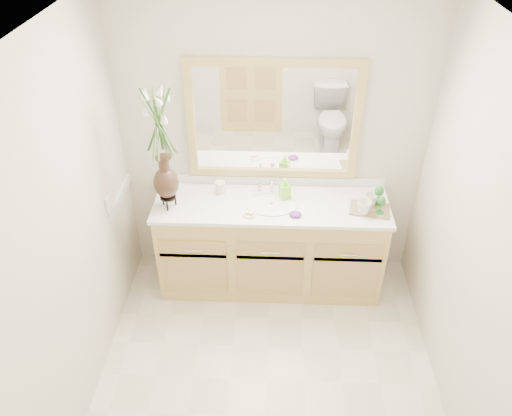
{
  "coord_description": "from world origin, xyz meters",
  "views": [
    {
      "loc": [
        0.01,
        -2.17,
        3.08
      ],
      "look_at": [
        -0.11,
        0.65,
        1.04
      ],
      "focal_mm": 35.0,
      "sensor_mm": 36.0,
      "label": 1
    }
  ],
  "objects_px": {
    "soap_bottle": "(285,189)",
    "tray": "(370,209)",
    "tumbler": "(220,187)",
    "flower_vase": "(160,134)"
  },
  "relations": [
    {
      "from": "soap_bottle",
      "to": "tray",
      "type": "xyz_separation_m",
      "value": [
        0.65,
        -0.15,
        -0.07
      ]
    },
    {
      "from": "tumbler",
      "to": "soap_bottle",
      "type": "height_order",
      "value": "soap_bottle"
    },
    {
      "from": "soap_bottle",
      "to": "tray",
      "type": "distance_m",
      "value": 0.67
    },
    {
      "from": "soap_bottle",
      "to": "tray",
      "type": "relative_size",
      "value": 0.52
    },
    {
      "from": "flower_vase",
      "to": "tumbler",
      "type": "xyz_separation_m",
      "value": [
        0.38,
        0.21,
        -0.57
      ]
    },
    {
      "from": "tumbler",
      "to": "flower_vase",
      "type": "bearing_deg",
      "value": -151.04
    },
    {
      "from": "flower_vase",
      "to": "tumbler",
      "type": "height_order",
      "value": "flower_vase"
    },
    {
      "from": "flower_vase",
      "to": "tumbler",
      "type": "relative_size",
      "value": 9.16
    },
    {
      "from": "tumbler",
      "to": "soap_bottle",
      "type": "relative_size",
      "value": 0.64
    },
    {
      "from": "tumbler",
      "to": "tray",
      "type": "distance_m",
      "value": 1.18
    }
  ]
}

